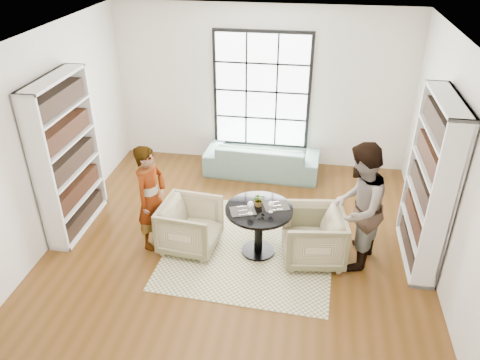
% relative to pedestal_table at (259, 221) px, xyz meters
% --- Properties ---
extents(ground, '(6.00, 6.00, 0.00)m').
position_rel_pedestal_table_xyz_m(ground, '(-0.33, -0.05, -0.55)').
color(ground, '#593415').
extents(room_shell, '(6.00, 6.01, 6.00)m').
position_rel_pedestal_table_xyz_m(room_shell, '(-0.33, 0.49, 0.71)').
color(room_shell, silver).
rests_on(room_shell, ground).
extents(rug, '(2.53, 2.53, 0.01)m').
position_rel_pedestal_table_xyz_m(rug, '(-0.13, 0.08, -0.54)').
color(rug, beige).
rests_on(rug, ground).
extents(pedestal_table, '(0.95, 0.95, 0.76)m').
position_rel_pedestal_table_xyz_m(pedestal_table, '(0.00, 0.00, 0.00)').
color(pedestal_table, black).
rests_on(pedestal_table, ground).
extents(sofa, '(2.15, 0.92, 0.62)m').
position_rel_pedestal_table_xyz_m(sofa, '(-0.23, 2.40, -0.24)').
color(sofa, slate).
rests_on(sofa, ground).
extents(armchair_left, '(0.89, 0.87, 0.74)m').
position_rel_pedestal_table_xyz_m(armchair_left, '(-1.00, -0.03, -0.18)').
color(armchair_left, tan).
rests_on(armchair_left, ground).
extents(armchair_right, '(0.95, 0.93, 0.77)m').
position_rel_pedestal_table_xyz_m(armchair_right, '(0.77, -0.02, -0.16)').
color(armchair_right, tan).
rests_on(armchair_right, ground).
extents(person_left, '(0.53, 0.67, 1.60)m').
position_rel_pedestal_table_xyz_m(person_left, '(-1.55, -0.03, 0.25)').
color(person_left, gray).
rests_on(person_left, ground).
extents(person_right, '(0.95, 1.07, 1.84)m').
position_rel_pedestal_table_xyz_m(person_right, '(1.32, -0.02, 0.37)').
color(person_right, gray).
rests_on(person_right, ground).
extents(placemat_left, '(0.41, 0.36, 0.01)m').
position_rel_pedestal_table_xyz_m(placemat_left, '(-0.22, -0.10, 0.21)').
color(placemat_left, '#292824').
rests_on(placemat_left, pedestal_table).
extents(placemat_right, '(0.41, 0.36, 0.01)m').
position_rel_pedestal_table_xyz_m(placemat_right, '(0.23, 0.09, 0.21)').
color(placemat_right, '#292824').
rests_on(placemat_right, pedestal_table).
extents(cutlery_left, '(0.21, 0.25, 0.01)m').
position_rel_pedestal_table_xyz_m(cutlery_left, '(-0.22, -0.10, 0.22)').
color(cutlery_left, silver).
rests_on(cutlery_left, placemat_left).
extents(cutlery_right, '(0.21, 0.25, 0.01)m').
position_rel_pedestal_table_xyz_m(cutlery_right, '(0.23, 0.09, 0.22)').
color(cutlery_right, silver).
rests_on(cutlery_right, placemat_right).
extents(wine_glass_left, '(0.09, 0.09, 0.20)m').
position_rel_pedestal_table_xyz_m(wine_glass_left, '(-0.10, -0.15, 0.35)').
color(wine_glass_left, silver).
rests_on(wine_glass_left, pedestal_table).
extents(wine_glass_right, '(0.08, 0.08, 0.17)m').
position_rel_pedestal_table_xyz_m(wine_glass_right, '(0.17, -0.06, 0.33)').
color(wine_glass_right, silver).
rests_on(wine_glass_right, pedestal_table).
extents(flower_centerpiece, '(0.21, 0.20, 0.20)m').
position_rel_pedestal_table_xyz_m(flower_centerpiece, '(-0.01, 0.07, 0.31)').
color(flower_centerpiece, gray).
rests_on(flower_centerpiece, pedestal_table).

